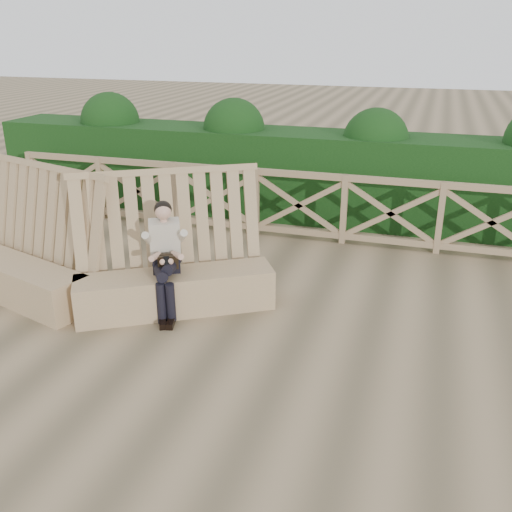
% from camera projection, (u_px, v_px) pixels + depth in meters
% --- Properties ---
extents(ground, '(60.00, 60.00, 0.00)m').
position_uv_depth(ground, '(221.00, 344.00, 6.13)').
color(ground, brown).
rests_on(ground, ground).
extents(bench, '(4.39, 1.87, 1.62)m').
position_uv_depth(bench, '(94.00, 270.00, 6.96)').
color(bench, '#9E865A').
rests_on(bench, ground).
extents(woman, '(0.54, 0.79, 1.34)m').
position_uv_depth(woman, '(165.00, 253.00, 6.59)').
color(woman, black).
rests_on(woman, ground).
extents(guardrail, '(10.10, 0.09, 1.10)m').
position_uv_depth(guardrail, '(299.00, 205.00, 9.02)').
color(guardrail, olive).
rests_on(guardrail, ground).
extents(hedge, '(12.00, 1.20, 1.50)m').
position_uv_depth(hedge, '(315.00, 176.00, 10.01)').
color(hedge, black).
rests_on(hedge, ground).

